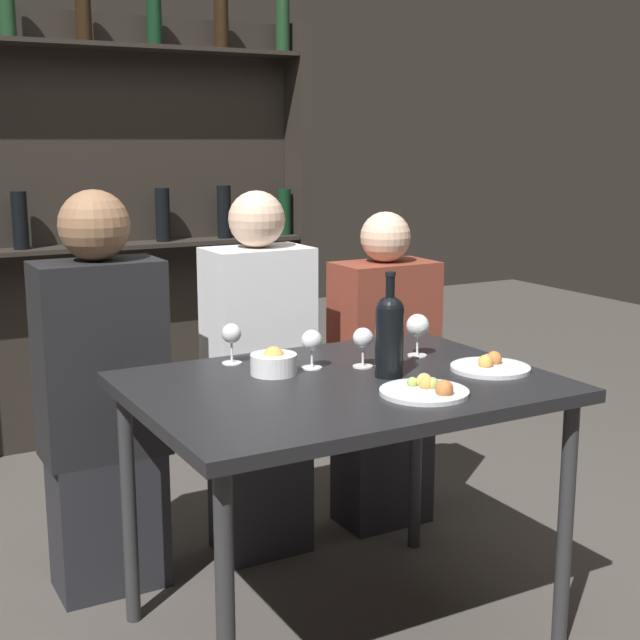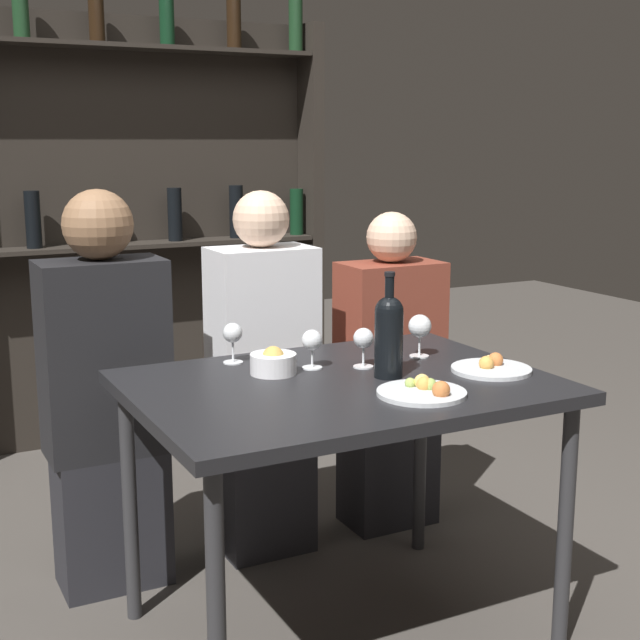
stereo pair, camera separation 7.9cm
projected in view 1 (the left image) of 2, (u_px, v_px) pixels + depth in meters
The scene contains 14 objects.
ground_plane at pixel (341, 632), 2.64m from camera, with size 10.00×10.00×0.00m, color #47423D.
dining_table at pixel (342, 405), 2.50m from camera, with size 1.15×0.85×0.77m.
wine_rack_wall at pixel (125, 218), 4.14m from camera, with size 1.82×0.21×2.09m.
wine_bottle at pixel (389, 332), 2.50m from camera, with size 0.08×0.08×0.30m.
wine_glass_0 at pixel (312, 342), 2.60m from camera, with size 0.06×0.06×0.12m.
wine_glass_1 at pixel (363, 340), 2.61m from camera, with size 0.06×0.06×0.12m.
wine_glass_2 at pixel (231, 335), 2.65m from camera, with size 0.06×0.06×0.12m.
wine_glass_3 at pixel (418, 327), 2.75m from camera, with size 0.07×0.07×0.13m.
food_plate_0 at pixel (490, 366), 2.60m from camera, with size 0.23×0.23×0.05m.
food_plate_1 at pixel (426, 390), 2.35m from camera, with size 0.24×0.24×0.05m.
snack_bowl at pixel (274, 363), 2.54m from camera, with size 0.13×0.13×0.08m.
seated_person_left at pixel (103, 404), 2.79m from camera, with size 0.38×0.22×1.28m.
seated_person_center at pixel (259, 386), 3.05m from camera, with size 0.34×0.22×1.27m.
seated_person_right at pixel (383, 380), 3.30m from camera, with size 0.37×0.22×1.18m.
Camera 1 is at (-1.22, -2.07, 1.43)m, focal length 50.00 mm.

